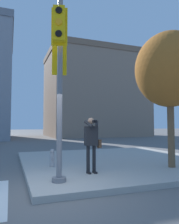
{
  "coord_description": "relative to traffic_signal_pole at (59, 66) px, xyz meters",
  "views": [
    {
      "loc": [
        -0.97,
        -5.26,
        1.66
      ],
      "look_at": [
        1.25,
        0.84,
        2.05
      ],
      "focal_mm": 35.0,
      "sensor_mm": 36.0,
      "label": 1
    }
  ],
  "objects": [
    {
      "name": "street_tree",
      "position": [
        4.23,
        0.6,
        0.41
      ],
      "size": [
        2.52,
        2.52,
        4.93
      ],
      "color": "brown",
      "rests_on": "sidewalk_corner"
    },
    {
      "name": "building_right",
      "position": [
        11.16,
        26.03,
        3.18
      ],
      "size": [
        14.43,
        11.18,
        12.89
      ],
      "color": "gray",
      "rests_on": "ground_plane"
    },
    {
      "name": "traffic_signal_pole",
      "position": [
        0.0,
        0.0,
        0.0
      ],
      "size": [
        0.56,
        1.19,
        5.14
      ],
      "color": "slate",
      "rests_on": "sidewalk_corner"
    },
    {
      "name": "sidewalk_corner",
      "position": [
        3.23,
        2.96,
        -3.19
      ],
      "size": [
        8.0,
        8.0,
        0.16
      ],
      "color": "#ADA89E",
      "rests_on": "ground_plane"
    },
    {
      "name": "person_photographer",
      "position": [
        1.2,
        0.69,
        -2.07
      ],
      "size": [
        0.58,
        0.54,
        1.74
      ],
      "color": "black",
      "rests_on": "sidewalk_corner"
    },
    {
      "name": "ground_plane",
      "position": [
        -0.27,
        -0.54,
        -3.27
      ],
      "size": [
        160.0,
        160.0,
        0.0
      ],
      "primitive_type": "plane",
      "color": "slate"
    },
    {
      "name": "fire_hydrant",
      "position": [
        0.23,
        2.18,
        -2.8
      ],
      "size": [
        0.18,
        0.24,
        0.64
      ],
      "color": "#99999E",
      "rests_on": "sidewalk_corner"
    }
  ]
}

